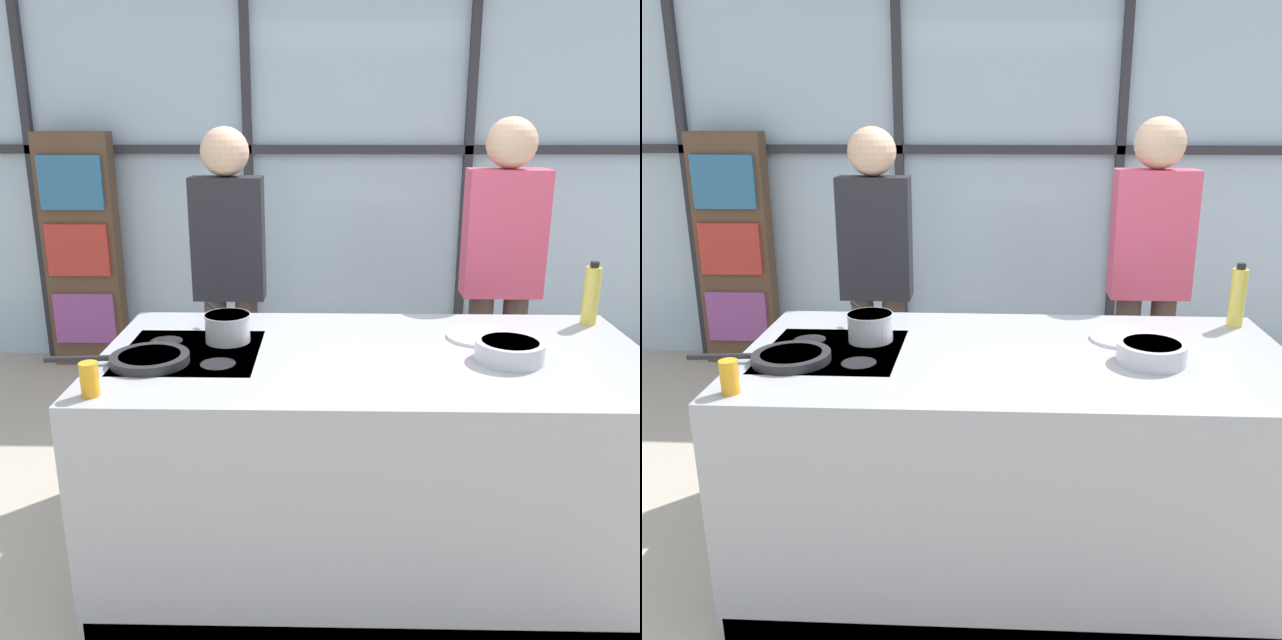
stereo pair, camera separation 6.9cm
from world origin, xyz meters
The scene contains 12 objects.
ground_plane centered at (0.00, 0.00, 0.00)m, with size 18.00×18.00×0.00m, color #BCB29E.
back_window_wall centered at (0.00, 2.46, 1.40)m, with size 6.40×0.10×2.80m.
bookshelf centered at (-1.96, 2.28, 0.83)m, with size 0.52×0.19×1.66m.
demo_island centered at (0.00, 0.00, 0.46)m, with size 2.09×1.04×0.92m.
spectator_far_left centered at (-0.70, 0.97, 1.03)m, with size 0.36×0.24×1.73m.
spectator_center_left centered at (0.70, 0.97, 1.04)m, with size 0.40×0.25×1.78m.
frying_pan centered at (-0.84, -0.13, 0.94)m, with size 0.52×0.29×0.04m.
saucepan centered at (-0.58, 0.13, 0.98)m, with size 0.22×0.32×0.11m.
white_plate centered at (0.43, 0.18, 0.93)m, with size 0.25×0.25×0.01m, color white.
mixing_bowl centered at (0.49, -0.07, 0.96)m, with size 0.25×0.25×0.08m.
oil_bottle centered at (0.95, 0.39, 1.05)m, with size 0.07×0.07×0.28m.
juice_glass_near centered at (-0.95, -0.42, 0.98)m, with size 0.06×0.06×0.11m, color orange.
Camera 2 is at (-0.09, -2.43, 1.81)m, focal length 38.00 mm.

